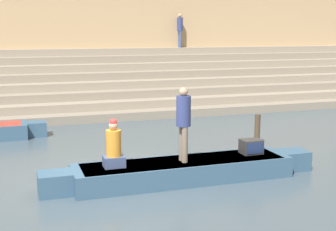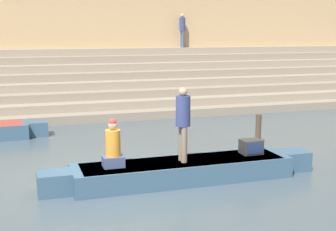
% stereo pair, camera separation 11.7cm
% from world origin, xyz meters
% --- Properties ---
extents(ground_plane, '(120.00, 120.00, 0.00)m').
position_xyz_m(ground_plane, '(0.00, 0.00, 0.00)').
color(ground_plane, '#3D4C56').
extents(ghat_steps, '(36.00, 6.05, 2.70)m').
position_xyz_m(ghat_steps, '(0.00, 11.31, 0.96)').
color(ghat_steps, gray).
rests_on(ghat_steps, ground).
extents(back_wall, '(34.20, 1.28, 6.91)m').
position_xyz_m(back_wall, '(0.00, 14.05, 3.43)').
color(back_wall, tan).
rests_on(back_wall, ground).
extents(rowboat_main, '(6.82, 1.31, 0.50)m').
position_xyz_m(rowboat_main, '(1.69, -0.37, 0.27)').
color(rowboat_main, '#33516B').
rests_on(rowboat_main, ground).
extents(person_standing, '(0.34, 0.34, 1.79)m').
position_xyz_m(person_standing, '(1.66, -0.41, 1.53)').
color(person_standing, '#756656').
rests_on(person_standing, rowboat_main).
extents(person_rowing, '(0.48, 0.38, 1.12)m').
position_xyz_m(person_rowing, '(-0.01, -0.34, 0.95)').
color(person_rowing, '#3D4C75').
rests_on(person_rowing, rowboat_main).
extents(tv_set, '(0.52, 0.41, 0.36)m').
position_xyz_m(tv_set, '(3.55, -0.28, 0.68)').
color(tv_set, '#2D2D2D').
rests_on(tv_set, rowboat_main).
extents(mooring_post, '(0.18, 0.18, 0.98)m').
position_xyz_m(mooring_post, '(5.18, 2.32, 0.49)').
color(mooring_post, '#473828').
rests_on(mooring_post, ground).
extents(person_on_steps, '(0.31, 0.31, 1.77)m').
position_xyz_m(person_on_steps, '(6.44, 13.08, 3.73)').
color(person_on_steps, '#3D4C75').
rests_on(person_on_steps, ghat_steps).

